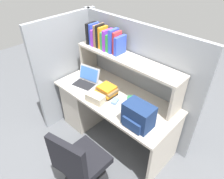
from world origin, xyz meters
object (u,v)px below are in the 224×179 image
object	(u,v)px
computer_mouse	(115,101)
office_chair	(81,168)
tissue_box	(95,98)
snack_canister	(131,102)
laptop	(86,81)
backpack	(138,116)
paper_cup	(149,113)

from	to	relation	value
computer_mouse	office_chair	world-z (taller)	office_chair
tissue_box	snack_canister	bearing A→B (deg)	23.21
tissue_box	laptop	bearing A→B (deg)	147.44
office_chair	tissue_box	bearing A→B (deg)	-69.99
backpack	computer_mouse	world-z (taller)	backpack
laptop	backpack	size ratio (longest dim) A/B	1.19
computer_mouse	tissue_box	distance (m)	0.23
laptop	tissue_box	world-z (taller)	laptop
backpack	paper_cup	bearing A→B (deg)	85.77
tissue_box	paper_cup	bearing A→B (deg)	12.24
computer_mouse	office_chair	size ratio (longest dim) A/B	0.11
backpack	tissue_box	distance (m)	0.60
tissue_box	snack_canister	world-z (taller)	snack_canister
paper_cup	office_chair	world-z (taller)	office_chair
laptop	snack_canister	size ratio (longest dim) A/B	2.77
snack_canister	office_chair	xyz separation A→B (m)	(0.01, -0.79, -0.40)
tissue_box	snack_canister	xyz separation A→B (m)	(0.36, 0.22, 0.01)
tissue_box	office_chair	world-z (taller)	office_chair
laptop	tissue_box	size ratio (longest dim) A/B	1.62
office_chair	computer_mouse	bearing A→B (deg)	-88.07
laptop	office_chair	distance (m)	1.10
laptop	backpack	distance (m)	0.97
laptop	snack_canister	xyz separation A→B (m)	(0.72, 0.06, 0.01)
snack_canister	office_chair	world-z (taller)	office_chair
paper_cup	tissue_box	distance (m)	0.65
paper_cup	snack_canister	world-z (taller)	snack_canister
backpack	office_chair	xyz separation A→B (m)	(-0.23, -0.61, -0.46)
office_chair	laptop	bearing A→B (deg)	-57.92
backpack	office_chair	bearing A→B (deg)	-110.55
computer_mouse	paper_cup	size ratio (longest dim) A/B	1.08
backpack	office_chair	distance (m)	0.80
backpack	paper_cup	world-z (taller)	backpack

